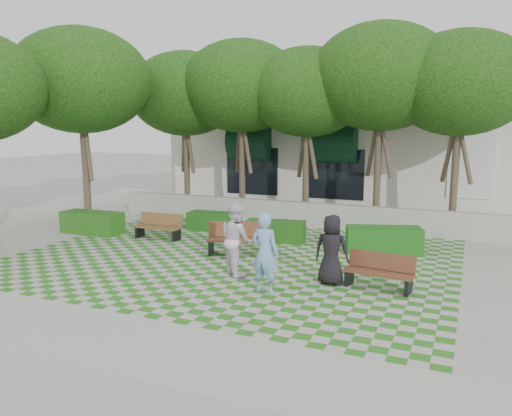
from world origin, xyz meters
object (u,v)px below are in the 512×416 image
at_px(bench_east, 379,272).
at_px(bench_mid, 239,239).
at_px(hedge_midright, 275,231).
at_px(bench_west, 159,227).
at_px(hedge_west, 92,223).
at_px(person_dark, 332,250).
at_px(person_white, 236,239).
at_px(hedge_midleft, 214,221).
at_px(person_blue, 265,253).
at_px(hedge_east, 384,240).

relative_size(bench_east, bench_mid, 0.85).
bearing_deg(bench_mid, hedge_midright, 59.25).
xyz_separation_m(bench_west, hedge_midright, (3.68, 1.22, -0.07)).
xyz_separation_m(hedge_west, person_dark, (9.14, -2.22, 0.46)).
distance_m(bench_east, hedge_west, 10.46).
distance_m(bench_east, bench_mid, 4.58).
bearing_deg(bench_mid, bench_west, 146.27).
bearing_deg(person_white, bench_mid, -25.80).
distance_m(bench_east, hedge_midleft, 7.83).
relative_size(bench_west, person_white, 0.89).
bearing_deg(person_dark, hedge_midright, -51.04).
relative_size(bench_mid, person_blue, 1.04).
height_order(bench_west, hedge_midleft, bench_west).
height_order(bench_east, hedge_midright, bench_east).
distance_m(hedge_midleft, hedge_west, 4.24).
distance_m(hedge_west, person_white, 7.19).
bearing_deg(hedge_west, hedge_midright, 12.80).
xyz_separation_m(bench_west, person_blue, (5.32, -3.60, 0.51)).
bearing_deg(bench_east, hedge_midright, 145.60).
bearing_deg(bench_east, person_dark, -166.75).
height_order(bench_east, person_white, person_white).
xyz_separation_m(hedge_midleft, person_blue, (4.28, -5.52, 0.59)).
bearing_deg(bench_east, hedge_east, 105.26).
bearing_deg(person_blue, hedge_midright, -64.86).
distance_m(person_blue, person_white, 1.53).
xyz_separation_m(person_dark, person_white, (-2.38, -0.19, 0.07)).
relative_size(bench_east, bench_west, 1.00).
relative_size(hedge_midleft, hedge_west, 0.87).
xyz_separation_m(bench_east, bench_west, (-7.62, 2.32, 0.01)).
relative_size(hedge_east, person_dark, 1.29).
xyz_separation_m(bench_west, hedge_midleft, (1.04, 1.92, -0.08)).
bearing_deg(bench_mid, hedge_east, 5.95).
bearing_deg(hedge_midleft, bench_east, -32.80).
height_order(bench_mid, hedge_midright, bench_mid).
distance_m(bench_mid, hedge_east, 4.29).
distance_m(hedge_east, person_dark, 3.64).
bearing_deg(hedge_west, person_white, -19.64).
distance_m(hedge_midleft, person_blue, 7.01).
bearing_deg(hedge_midleft, hedge_east, -7.47).
height_order(bench_east, person_blue, person_blue).
height_order(hedge_midleft, person_white, person_white).
relative_size(hedge_midright, hedge_midleft, 1.02).
relative_size(bench_east, hedge_midleft, 0.86).
bearing_deg(hedge_midright, bench_west, -161.68).
bearing_deg(hedge_midleft, bench_west, -118.43).
relative_size(bench_mid, person_dark, 1.13).
xyz_separation_m(bench_mid, hedge_midleft, (-2.27, 2.71, -0.13)).
bearing_deg(bench_east, hedge_west, 175.86).
distance_m(bench_west, hedge_east, 7.24).
distance_m(person_blue, person_dark, 1.68).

